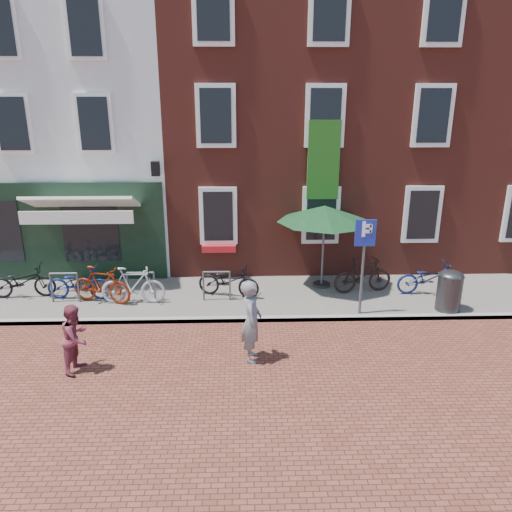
{
  "coord_description": "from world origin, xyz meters",
  "views": [
    {
      "loc": [
        1.19,
        -10.78,
        5.22
      ],
      "look_at": [
        1.54,
        1.1,
        1.36
      ],
      "focal_mm": 33.85,
      "sensor_mm": 36.0,
      "label": 1
    }
  ],
  "objects_px": {
    "boy": "(76,338)",
    "bicycle_5": "(363,275)",
    "woman": "(251,321)",
    "bicycle_4": "(229,281)",
    "bicycle_2": "(79,283)",
    "bicycle_6": "(428,278)",
    "litter_bin": "(450,288)",
    "bicycle_1": "(102,285)",
    "bicycle_3": "(133,285)",
    "bicycle_0": "(23,281)",
    "parasol": "(325,211)",
    "parking_sign": "(364,250)"
  },
  "relations": [
    {
      "from": "boy",
      "to": "bicycle_5",
      "type": "height_order",
      "value": "boy"
    },
    {
      "from": "woman",
      "to": "bicycle_5",
      "type": "relative_size",
      "value": 1.06
    },
    {
      "from": "woman",
      "to": "bicycle_4",
      "type": "xyz_separation_m",
      "value": [
        -0.55,
        3.22,
        -0.33
      ]
    },
    {
      "from": "bicycle_2",
      "to": "bicycle_6",
      "type": "distance_m",
      "value": 9.5
    },
    {
      "from": "litter_bin",
      "to": "bicycle_1",
      "type": "relative_size",
      "value": 0.68
    },
    {
      "from": "bicycle_1",
      "to": "bicycle_3",
      "type": "height_order",
      "value": "same"
    },
    {
      "from": "bicycle_0",
      "to": "bicycle_3",
      "type": "bearing_deg",
      "value": -104.02
    },
    {
      "from": "bicycle_0",
      "to": "bicycle_2",
      "type": "distance_m",
      "value": 1.56
    },
    {
      "from": "bicycle_1",
      "to": "bicycle_5",
      "type": "xyz_separation_m",
      "value": [
        7.03,
        0.51,
        0.0
      ]
    },
    {
      "from": "bicycle_6",
      "to": "parasol",
      "type": "bearing_deg",
      "value": 76.55
    },
    {
      "from": "bicycle_3",
      "to": "parasol",
      "type": "bearing_deg",
      "value": -78.04
    },
    {
      "from": "parasol",
      "to": "bicycle_0",
      "type": "height_order",
      "value": "parasol"
    },
    {
      "from": "parking_sign",
      "to": "bicycle_2",
      "type": "xyz_separation_m",
      "value": [
        -7.33,
        1.17,
        -1.21
      ]
    },
    {
      "from": "bicycle_0",
      "to": "bicycle_6",
      "type": "xyz_separation_m",
      "value": [
        11.05,
        -0.09,
        0.0
      ]
    },
    {
      "from": "boy",
      "to": "bicycle_1",
      "type": "xyz_separation_m",
      "value": [
        -0.38,
        3.19,
        -0.11
      ]
    },
    {
      "from": "boy",
      "to": "bicycle_3",
      "type": "xyz_separation_m",
      "value": [
        0.46,
        3.12,
        -0.11
      ]
    },
    {
      "from": "woman",
      "to": "bicycle_1",
      "type": "height_order",
      "value": "woman"
    },
    {
      "from": "parking_sign",
      "to": "bicycle_0",
      "type": "distance_m",
      "value": 9.06
    },
    {
      "from": "parking_sign",
      "to": "bicycle_6",
      "type": "distance_m",
      "value": 2.78
    },
    {
      "from": "bicycle_2",
      "to": "bicycle_3",
      "type": "height_order",
      "value": "bicycle_3"
    },
    {
      "from": "parking_sign",
      "to": "bicycle_0",
      "type": "bearing_deg",
      "value": 171.47
    },
    {
      "from": "parking_sign",
      "to": "bicycle_6",
      "type": "bearing_deg",
      "value": 29.83
    },
    {
      "from": "woman",
      "to": "litter_bin",
      "type": "bearing_deg",
      "value": -66.33
    },
    {
      "from": "woman",
      "to": "bicycle_1",
      "type": "xyz_separation_m",
      "value": [
        -3.88,
        2.88,
        -0.28
      ]
    },
    {
      "from": "bicycle_2",
      "to": "bicycle_6",
      "type": "bearing_deg",
      "value": -86.43
    },
    {
      "from": "bicycle_1",
      "to": "bicycle_6",
      "type": "height_order",
      "value": "bicycle_1"
    },
    {
      "from": "parasol",
      "to": "bicycle_0",
      "type": "distance_m",
      "value": 8.43
    },
    {
      "from": "litter_bin",
      "to": "parking_sign",
      "type": "relative_size",
      "value": 0.46
    },
    {
      "from": "woman",
      "to": "bicycle_5",
      "type": "distance_m",
      "value": 4.64
    },
    {
      "from": "parasol",
      "to": "bicycle_0",
      "type": "bearing_deg",
      "value": -175.89
    },
    {
      "from": "parking_sign",
      "to": "bicycle_2",
      "type": "relative_size",
      "value": 1.41
    },
    {
      "from": "litter_bin",
      "to": "bicycle_6",
      "type": "height_order",
      "value": "litter_bin"
    },
    {
      "from": "bicycle_3",
      "to": "parking_sign",
      "type": "bearing_deg",
      "value": -98.17
    },
    {
      "from": "bicycle_0",
      "to": "bicycle_2",
      "type": "bearing_deg",
      "value": -100.62
    },
    {
      "from": "bicycle_0",
      "to": "parasol",
      "type": "bearing_deg",
      "value": -90.5
    },
    {
      "from": "bicycle_2",
      "to": "bicycle_6",
      "type": "height_order",
      "value": "same"
    },
    {
      "from": "parasol",
      "to": "bicycle_4",
      "type": "bearing_deg",
      "value": -165.46
    },
    {
      "from": "bicycle_4",
      "to": "bicycle_0",
      "type": "bearing_deg",
      "value": 105.12
    },
    {
      "from": "bicycle_0",
      "to": "bicycle_4",
      "type": "bearing_deg",
      "value": -95.63
    },
    {
      "from": "litter_bin",
      "to": "bicycle_5",
      "type": "bearing_deg",
      "value": 146.8
    },
    {
      "from": "bicycle_3",
      "to": "boy",
      "type": "bearing_deg",
      "value": 171.5
    },
    {
      "from": "bicycle_2",
      "to": "bicycle_5",
      "type": "xyz_separation_m",
      "value": [
        7.72,
        0.24,
        0.05
      ]
    },
    {
      "from": "parking_sign",
      "to": "bicycle_5",
      "type": "xyz_separation_m",
      "value": [
        0.39,
        1.41,
        -1.16
      ]
    },
    {
      "from": "bicycle_1",
      "to": "bicycle_6",
      "type": "xyz_separation_m",
      "value": [
        8.81,
        0.35,
        -0.05
      ]
    },
    {
      "from": "parking_sign",
      "to": "bicycle_6",
      "type": "relative_size",
      "value": 1.41
    },
    {
      "from": "litter_bin",
      "to": "bicycle_2",
      "type": "height_order",
      "value": "litter_bin"
    },
    {
      "from": "bicycle_3",
      "to": "litter_bin",
      "type": "bearing_deg",
      "value": -94.78
    },
    {
      "from": "parasol",
      "to": "parking_sign",
      "type": "bearing_deg",
      "value": -71.08
    },
    {
      "from": "bicycle_2",
      "to": "bicycle_5",
      "type": "bearing_deg",
      "value": -85.12
    },
    {
      "from": "parking_sign",
      "to": "bicycle_1",
      "type": "relative_size",
      "value": 1.46
    }
  ]
}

